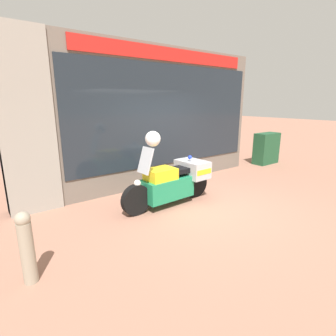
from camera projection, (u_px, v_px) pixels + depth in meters
ground_plane at (204, 205)px, 5.74m from camera, size 60.00×60.00×0.00m
shop_building at (137, 118)px, 6.57m from camera, size 6.94×0.55×3.57m
window_display at (165, 165)px, 7.44m from camera, size 5.49×0.30×1.85m
paramedic_motorcycle at (174, 181)px, 5.73m from camera, size 2.29×0.78×1.34m
utility_cabinet at (266, 148)px, 9.46m from camera, size 0.98×0.47×1.11m
white_helmet at (153, 139)px, 5.16m from camera, size 0.31×0.31×0.31m
street_bollard at (27, 247)px, 3.19m from camera, size 0.18×0.18×0.95m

